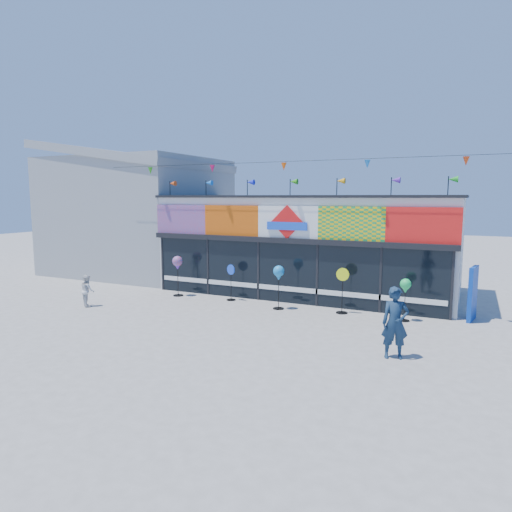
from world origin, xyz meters
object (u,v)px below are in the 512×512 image
Objects in this scene: spinner_0 at (178,264)px; child at (87,290)px; spinner_2 at (279,274)px; adult_man at (395,323)px; blue_sign at (473,293)px; spinner_3 at (342,289)px; spinner_1 at (231,281)px; spinner_4 at (405,287)px.

spinner_0 reaches higher than child.
adult_man reaches higher than spinner_2.
blue_sign is 1.12× the size of spinner_3.
spinner_3 is (6.81, 0.11, -0.47)m from spinner_0.
spinner_3 is at bearing 0.91° from spinner_0.
spinner_1 is 0.78× the size of adult_man.
child is (-2.01, -2.90, -0.73)m from spinner_0.
spinner_3 is at bearing -156.95° from blue_sign.
spinner_0 reaches higher than spinner_2.
blue_sign is at bearing 50.47° from adult_man.
spinner_1 is 0.89× the size of spinner_3.
adult_man is 1.55× the size of child.
adult_man is at bearing -99.74° from blue_sign.
spinner_4 is (2.11, -0.12, 0.28)m from spinner_3.
spinner_1 is at bearing -109.57° from child.
adult_man is (0.24, -3.70, -0.22)m from spinner_4.
adult_man reaches higher than spinner_0.
spinner_3 is 4.48m from adult_man.
spinner_3 is (4.46, -0.11, 0.09)m from spinner_1.
spinner_4 is 0.77× the size of adult_man.
spinner_4 is (-1.98, -1.02, 0.23)m from blue_sign.
spinner_0 is at bearing -179.09° from spinner_3.
spinner_2 is (2.22, -0.49, 0.52)m from spinner_1.
spinner_3 is 1.13× the size of spinner_4.
spinner_1 is at bearing 130.72° from adult_man.
blue_sign is 1.27× the size of spinner_4.
blue_sign is at bearing 11.54° from spinner_2.
adult_man is (9.15, -3.71, -0.41)m from spinner_0.
child is (-8.82, -3.01, -0.26)m from spinner_3.
spinner_1 reaches higher than child.
adult_man is at bearing -149.24° from child.
spinner_0 is 9.89m from adult_man.
spinner_0 is 2.43m from spinner_1.
spinner_2 is 7.12m from child.
blue_sign is 2.24m from spinner_4.
spinner_0 reaches higher than spinner_3.
spinner_2 is 4.35m from spinner_4.
spinner_1 is 7.86m from adult_man.
child is at bearing -161.19° from spinner_3.
child is (-6.59, -2.62, -0.69)m from spinner_2.
blue_sign is 10.96m from spinner_0.
spinner_4 is (4.34, 0.27, -0.15)m from spinner_2.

